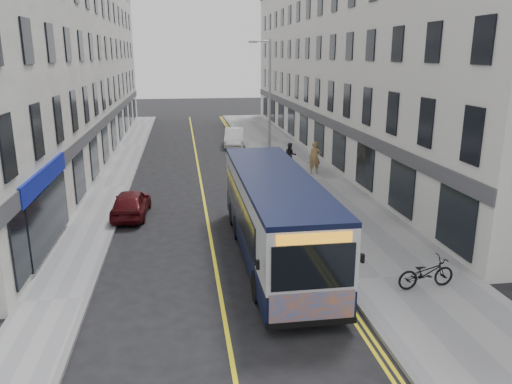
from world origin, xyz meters
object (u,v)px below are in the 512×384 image
object	(u,v)px
bicycle	(426,273)
pedestrian_far	(290,155)
pedestrian_near	(315,158)
car_white	(234,137)
city_bus	(274,213)
streetlamp	(268,103)
car_maroon	(131,203)

from	to	relation	value
bicycle	pedestrian_far	world-z (taller)	pedestrian_far
pedestrian_near	car_white	size ratio (longest dim) A/B	0.46
city_bus	pedestrian_far	xyz separation A→B (m)	(3.65, 14.01, -0.78)
streetlamp	car_maroon	size ratio (longest dim) A/B	2.15
bicycle	car_white	bearing A→B (deg)	1.41
city_bus	car_white	size ratio (longest dim) A/B	2.51
pedestrian_near	pedestrian_far	bearing A→B (deg)	129.55
pedestrian_far	car_maroon	distance (m)	12.42
streetlamp	pedestrian_far	distance (m)	4.02
city_bus	pedestrian_far	bearing A→B (deg)	75.39
streetlamp	car_white	distance (m)	10.90
city_bus	pedestrian_near	world-z (taller)	city_bus
city_bus	bicycle	size ratio (longest dim) A/B	5.67
streetlamp	car_white	size ratio (longest dim) A/B	1.87
city_bus	car_white	bearing A→B (deg)	87.45
streetlamp	city_bus	xyz separation A→B (m)	(-2.00, -12.82, -2.68)
streetlamp	pedestrian_near	xyz separation A→B (m)	(2.80, -0.54, -3.29)
city_bus	pedestrian_far	size ratio (longest dim) A/B	6.66
city_bus	car_maroon	distance (m)	8.05
city_bus	bicycle	xyz separation A→B (m)	(4.19, -3.31, -1.09)
bicycle	city_bus	bearing A→B (deg)	46.28
pedestrian_near	pedestrian_far	distance (m)	2.08
city_bus	car_white	xyz separation A→B (m)	(1.03, 23.04, -1.00)
pedestrian_near	city_bus	bearing A→B (deg)	-105.15
city_bus	car_maroon	xyz separation A→B (m)	(-5.57, 5.71, -1.07)
streetlamp	pedestrian_far	xyz separation A→B (m)	(1.66, 1.19, -3.46)
pedestrian_far	streetlamp	bearing A→B (deg)	-139.22
bicycle	car_white	size ratio (longest dim) A/B	0.44
pedestrian_near	car_maroon	bearing A→B (deg)	-141.46
car_white	car_maroon	size ratio (longest dim) A/B	1.15
car_white	city_bus	bearing A→B (deg)	-84.91
bicycle	car_white	distance (m)	26.53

